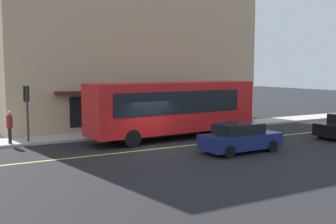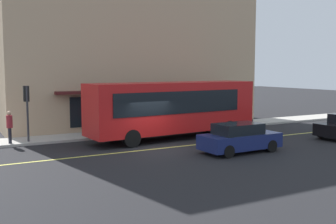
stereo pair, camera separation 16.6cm
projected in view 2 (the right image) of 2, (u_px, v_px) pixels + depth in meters
ground at (158, 149)px, 22.11m from camera, size 120.00×120.00×0.00m
sidewalk at (120, 133)px, 26.89m from camera, size 80.00×2.45×0.15m
lane_centre_stripe at (158, 149)px, 22.11m from camera, size 36.00×0.16×0.01m
storefront_building at (120, 25)px, 33.18m from camera, size 19.28×11.42×15.86m
bus at (174, 107)px, 25.15m from camera, size 11.28×3.31×3.50m
traffic_light at (27, 100)px, 23.39m from camera, size 0.30×0.52×3.20m
car_navy at (240, 138)px, 21.12m from camera, size 4.35×1.95×1.52m
pedestrian_by_curb at (155, 115)px, 28.54m from camera, size 0.34×0.34×1.63m
pedestrian_at_corner at (9, 124)px, 22.76m from camera, size 0.34×0.34×1.83m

